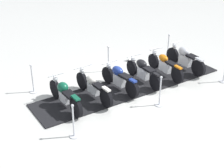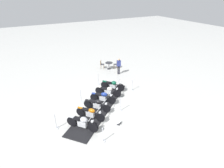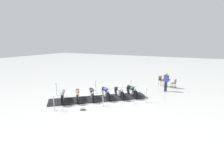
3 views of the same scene
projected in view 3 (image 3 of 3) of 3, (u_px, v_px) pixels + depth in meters
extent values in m
plane|color=silver|center=(99.00, 99.00, 14.09)|extent=(80.00, 80.00, 0.00)
cube|color=black|center=(99.00, 99.00, 14.08)|extent=(6.39, 6.94, 0.05)
cylinder|color=black|center=(62.00, 100.00, 12.59)|extent=(0.61, 0.54, 0.69)
cylinder|color=black|center=(63.00, 94.00, 14.07)|extent=(0.61, 0.54, 0.69)
cube|color=silver|center=(63.00, 96.00, 13.32)|extent=(0.60, 0.55, 0.41)
ellipsoid|color=#B7BAC1|center=(62.00, 92.00, 13.09)|extent=(0.62, 0.60, 0.36)
cube|color=black|center=(63.00, 91.00, 13.59)|extent=(0.55, 0.53, 0.08)
cube|color=#B7BAC1|center=(63.00, 89.00, 13.98)|extent=(0.39, 0.36, 0.06)
cylinder|color=silver|center=(62.00, 96.00, 12.59)|extent=(0.27, 0.24, 0.59)
cylinder|color=silver|center=(62.00, 91.00, 12.58)|extent=(0.42, 0.50, 0.04)
sphere|color=silver|center=(62.00, 94.00, 12.54)|extent=(0.18, 0.18, 0.18)
cylinder|color=black|center=(78.00, 99.00, 12.85)|extent=(0.57, 0.47, 0.64)
cylinder|color=black|center=(78.00, 93.00, 14.35)|extent=(0.57, 0.47, 0.64)
cube|color=silver|center=(78.00, 95.00, 13.59)|extent=(0.58, 0.51, 0.41)
ellipsoid|color=#D16B0F|center=(77.00, 92.00, 13.37)|extent=(0.56, 0.52, 0.28)
cube|color=black|center=(77.00, 90.00, 13.88)|extent=(0.54, 0.50, 0.08)
cube|color=#D16B0F|center=(77.00, 89.00, 14.27)|extent=(0.36, 0.31, 0.06)
cylinder|color=silver|center=(77.00, 95.00, 12.84)|extent=(0.23, 0.20, 0.55)
cylinder|color=silver|center=(77.00, 91.00, 12.82)|extent=(0.43, 0.54, 0.04)
sphere|color=silver|center=(77.00, 94.00, 12.77)|extent=(0.18, 0.18, 0.18)
cylinder|color=black|center=(93.00, 98.00, 13.13)|extent=(0.55, 0.48, 0.62)
cylinder|color=black|center=(91.00, 92.00, 14.60)|extent=(0.55, 0.48, 0.62)
cube|color=silver|center=(92.00, 94.00, 13.85)|extent=(0.54, 0.49, 0.42)
ellipsoid|color=black|center=(92.00, 90.00, 13.64)|extent=(0.62, 0.59, 0.32)
cube|color=black|center=(91.00, 89.00, 14.13)|extent=(0.57, 0.54, 0.08)
cube|color=black|center=(91.00, 88.00, 14.52)|extent=(0.35, 0.32, 0.06)
cylinder|color=silver|center=(93.00, 94.00, 13.14)|extent=(0.25, 0.23, 0.53)
cylinder|color=silver|center=(93.00, 90.00, 13.13)|extent=(0.46, 0.55, 0.04)
sphere|color=silver|center=(93.00, 93.00, 13.08)|extent=(0.18, 0.18, 0.18)
cylinder|color=black|center=(108.00, 97.00, 13.45)|extent=(0.54, 0.54, 0.64)
cylinder|color=black|center=(103.00, 92.00, 14.81)|extent=(0.54, 0.54, 0.64)
cube|color=silver|center=(106.00, 93.00, 14.12)|extent=(0.51, 0.52, 0.41)
ellipsoid|color=navy|center=(106.00, 90.00, 13.92)|extent=(0.60, 0.60, 0.33)
cube|color=black|center=(105.00, 89.00, 14.37)|extent=(0.57, 0.57, 0.08)
cube|color=navy|center=(103.00, 87.00, 14.72)|extent=(0.36, 0.36, 0.06)
cylinder|color=silver|center=(108.00, 93.00, 13.47)|extent=(0.27, 0.27, 0.54)
cylinder|color=silver|center=(108.00, 88.00, 13.47)|extent=(0.57, 0.57, 0.04)
sphere|color=silver|center=(108.00, 91.00, 13.42)|extent=(0.18, 0.18, 0.18)
cylinder|color=black|center=(122.00, 96.00, 13.64)|extent=(0.56, 0.54, 0.66)
cylinder|color=black|center=(116.00, 90.00, 15.14)|extent=(0.56, 0.54, 0.66)
cube|color=silver|center=(119.00, 93.00, 14.39)|extent=(0.55, 0.53, 0.34)
ellipsoid|color=silver|center=(120.00, 89.00, 14.19)|extent=(0.52, 0.52, 0.30)
cube|color=black|center=(118.00, 88.00, 14.67)|extent=(0.56, 0.55, 0.08)
cube|color=silver|center=(116.00, 86.00, 15.05)|extent=(0.36, 0.35, 0.06)
cylinder|color=silver|center=(122.00, 92.00, 13.63)|extent=(0.23, 0.22, 0.57)
cylinder|color=silver|center=(122.00, 88.00, 13.61)|extent=(0.55, 0.58, 0.04)
sphere|color=silver|center=(122.00, 90.00, 13.56)|extent=(0.18, 0.18, 0.18)
cylinder|color=black|center=(136.00, 95.00, 13.94)|extent=(0.57, 0.54, 0.66)
cylinder|color=black|center=(129.00, 89.00, 15.37)|extent=(0.57, 0.54, 0.66)
cube|color=silver|center=(132.00, 92.00, 14.65)|extent=(0.52, 0.51, 0.34)
ellipsoid|color=#0F5138|center=(133.00, 88.00, 14.46)|extent=(0.56, 0.56, 0.36)
cube|color=black|center=(130.00, 87.00, 14.93)|extent=(0.62, 0.61, 0.08)
cube|color=#0F5138|center=(129.00, 85.00, 15.28)|extent=(0.37, 0.36, 0.06)
cylinder|color=silver|center=(135.00, 91.00, 13.96)|extent=(0.29, 0.28, 0.56)
cylinder|color=silver|center=(135.00, 86.00, 13.96)|extent=(0.43, 0.46, 0.04)
sphere|color=silver|center=(135.00, 89.00, 13.92)|extent=(0.18, 0.18, 0.18)
cylinder|color=silver|center=(57.00, 96.00, 14.84)|extent=(0.31, 0.31, 0.03)
cylinder|color=silver|center=(56.00, 90.00, 14.72)|extent=(0.05, 0.05, 1.02)
sphere|color=silver|center=(56.00, 83.00, 14.59)|extent=(0.09, 0.09, 0.09)
cylinder|color=silver|center=(131.00, 90.00, 16.41)|extent=(0.29, 0.29, 0.03)
cylinder|color=silver|center=(131.00, 85.00, 16.29)|extent=(0.05, 0.05, 1.01)
sphere|color=silver|center=(131.00, 79.00, 16.16)|extent=(0.09, 0.09, 0.09)
cylinder|color=silver|center=(103.00, 106.00, 12.54)|extent=(0.28, 0.28, 0.03)
cylinder|color=silver|center=(103.00, 99.00, 12.41)|extent=(0.05, 0.05, 1.03)
sphere|color=silver|center=(103.00, 91.00, 12.28)|extent=(0.09, 0.09, 0.09)
cylinder|color=silver|center=(55.00, 110.00, 11.75)|extent=(0.33, 0.33, 0.03)
cylinder|color=silver|center=(54.00, 104.00, 11.64)|extent=(0.05, 0.05, 0.92)
sphere|color=silver|center=(53.00, 96.00, 11.52)|extent=(0.09, 0.09, 0.09)
cylinder|color=silver|center=(96.00, 93.00, 15.63)|extent=(0.31, 0.31, 0.03)
cylinder|color=silver|center=(96.00, 87.00, 15.50)|extent=(0.05, 0.05, 1.02)
sphere|color=silver|center=(95.00, 81.00, 15.37)|extent=(0.09, 0.09, 0.09)
cylinder|color=silver|center=(146.00, 102.00, 13.32)|extent=(0.33, 0.33, 0.03)
cylinder|color=silver|center=(146.00, 95.00, 13.20)|extent=(0.05, 0.05, 1.01)
sphere|color=silver|center=(146.00, 89.00, 13.07)|extent=(0.09, 0.09, 0.09)
cube|color=#333338|center=(83.00, 110.00, 11.83)|extent=(0.38, 0.39, 0.02)
cube|color=white|center=(83.00, 108.00, 11.80)|extent=(0.38, 0.39, 0.13)
cylinder|color=#2D2D33|center=(166.00, 87.00, 17.76)|extent=(0.46, 0.46, 0.02)
cylinder|color=#2D2D33|center=(166.00, 83.00, 17.67)|extent=(0.07, 0.07, 0.70)
cylinder|color=#2D2D33|center=(166.00, 80.00, 17.59)|extent=(0.84, 0.84, 0.03)
cylinder|color=olive|center=(171.00, 86.00, 17.20)|extent=(0.03, 0.03, 0.46)
cylinder|color=olive|center=(172.00, 85.00, 17.44)|extent=(0.03, 0.03, 0.46)
cylinder|color=olive|center=(174.00, 86.00, 16.97)|extent=(0.03, 0.03, 0.46)
cylinder|color=olive|center=(176.00, 86.00, 17.21)|extent=(0.03, 0.03, 0.46)
cube|color=#3F3F47|center=(173.00, 83.00, 17.15)|extent=(0.50, 0.50, 0.04)
cube|color=olive|center=(175.00, 81.00, 16.97)|extent=(0.39, 0.14, 0.42)
cylinder|color=olive|center=(163.00, 83.00, 18.28)|extent=(0.03, 0.03, 0.47)
cylinder|color=olive|center=(161.00, 83.00, 18.14)|extent=(0.03, 0.03, 0.47)
cylinder|color=olive|center=(161.00, 82.00, 18.58)|extent=(0.03, 0.03, 0.47)
cylinder|color=olive|center=(159.00, 83.00, 18.44)|extent=(0.03, 0.03, 0.47)
cube|color=#3F3F47|center=(161.00, 80.00, 18.30)|extent=(0.56, 0.56, 0.04)
cube|color=olive|center=(160.00, 78.00, 18.40)|extent=(0.34, 0.26, 0.43)
cylinder|color=#23232D|center=(166.00, 87.00, 15.99)|extent=(0.12, 0.12, 0.90)
cylinder|color=#23232D|center=(165.00, 86.00, 16.09)|extent=(0.12, 0.12, 0.90)
cube|color=navy|center=(166.00, 78.00, 15.86)|extent=(0.34, 0.45, 0.61)
sphere|color=tan|center=(167.00, 74.00, 15.76)|extent=(0.22, 0.22, 0.22)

